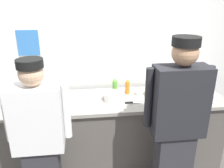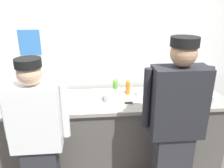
% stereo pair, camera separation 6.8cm
% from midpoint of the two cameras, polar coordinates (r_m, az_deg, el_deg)
% --- Properties ---
extents(wall_back, '(4.62, 0.11, 2.67)m').
position_cam_midpoint_polar(wall_back, '(3.11, -3.72, 7.13)').
color(wall_back, silver).
rests_on(wall_back, ground).
extents(prep_counter, '(2.95, 0.72, 0.91)m').
position_cam_midpoint_polar(prep_counter, '(3.01, -2.75, -11.67)').
color(prep_counter, '#56514C').
rests_on(prep_counter, ground).
extents(chef_near_left, '(0.59, 0.24, 1.60)m').
position_cam_midpoint_polar(chef_near_left, '(2.28, -18.17, -12.70)').
color(chef_near_left, '#2D2D33').
rests_on(chef_near_left, ground).
extents(chef_center, '(0.63, 0.24, 1.76)m').
position_cam_midpoint_polar(chef_center, '(2.30, 14.79, -9.34)').
color(chef_center, '#2D2D33').
rests_on(chef_center, ground).
extents(plate_stack_front, '(0.20, 0.20, 0.05)m').
position_cam_midpoint_polar(plate_stack_front, '(2.91, -21.58, -3.75)').
color(plate_stack_front, white).
rests_on(plate_stack_front, prep_counter).
extents(plate_stack_rear, '(0.24, 0.24, 0.10)m').
position_cam_midpoint_polar(plate_stack_rear, '(2.74, -0.20, -3.13)').
color(plate_stack_rear, white).
rests_on(plate_stack_rear, prep_counter).
extents(mixing_bowl_steel, '(0.35, 0.35, 0.11)m').
position_cam_midpoint_polar(mixing_bowl_steel, '(2.91, 11.40, -1.92)').
color(mixing_bowl_steel, '#B7BABF').
rests_on(mixing_bowl_steel, prep_counter).
extents(sheet_tray, '(0.52, 0.32, 0.02)m').
position_cam_midpoint_polar(sheet_tray, '(2.78, -10.38, -3.94)').
color(sheet_tray, '#B7BABF').
rests_on(sheet_tray, prep_counter).
extents(squeeze_bottle_primary, '(0.06, 0.06, 0.20)m').
position_cam_midpoint_polar(squeeze_bottle_primary, '(2.93, 0.02, -0.48)').
color(squeeze_bottle_primary, '#56A333').
rests_on(squeeze_bottle_primary, prep_counter).
extents(squeeze_bottle_secondary, '(0.05, 0.05, 0.19)m').
position_cam_midpoint_polar(squeeze_bottle_secondary, '(2.92, 3.14, -0.66)').
color(squeeze_bottle_secondary, orange).
rests_on(squeeze_bottle_secondary, prep_counter).
extents(squeeze_bottle_spare, '(0.06, 0.06, 0.18)m').
position_cam_midpoint_polar(squeeze_bottle_spare, '(2.69, -19.17, -4.04)').
color(squeeze_bottle_spare, orange).
rests_on(squeeze_bottle_spare, prep_counter).
extents(ramekin_green_sauce, '(0.10, 0.10, 0.04)m').
position_cam_midpoint_polar(ramekin_green_sauce, '(2.93, 5.93, -2.22)').
color(ramekin_green_sauce, white).
rests_on(ramekin_green_sauce, prep_counter).
extents(ramekin_red_sauce, '(0.09, 0.09, 0.04)m').
position_cam_midpoint_polar(ramekin_red_sauce, '(2.93, 19.25, -3.37)').
color(ramekin_red_sauce, white).
rests_on(ramekin_red_sauce, prep_counter).
extents(ramekin_orange_sauce, '(0.10, 0.10, 0.05)m').
position_cam_midpoint_polar(ramekin_orange_sauce, '(3.24, 17.57, -0.68)').
color(ramekin_orange_sauce, white).
rests_on(ramekin_orange_sauce, prep_counter).
extents(ramekin_yellow_sauce, '(0.08, 0.08, 0.04)m').
position_cam_midpoint_polar(ramekin_yellow_sauce, '(2.90, -25.80, -4.56)').
color(ramekin_yellow_sauce, white).
rests_on(ramekin_yellow_sauce, prep_counter).
extents(deli_cup, '(0.09, 0.09, 0.08)m').
position_cam_midpoint_polar(deli_cup, '(2.96, 22.73, -3.16)').
color(deli_cup, white).
rests_on(deli_cup, prep_counter).
extents(chefs_knife, '(0.27, 0.03, 0.02)m').
position_cam_midpoint_polar(chefs_knife, '(2.71, 4.89, -4.53)').
color(chefs_knife, '#B7BABF').
rests_on(chefs_knife, prep_counter).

